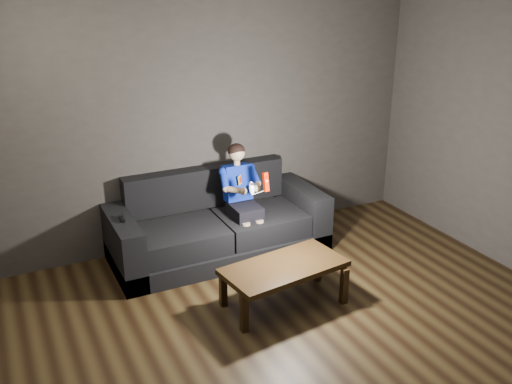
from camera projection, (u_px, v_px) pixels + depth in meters
floor at (326, 361)px, 4.46m from camera, size 5.00×5.00×0.00m
back_wall at (204, 121)px, 6.06m from camera, size 5.00×0.04×2.70m
sofa at (217, 228)px, 6.07m from camera, size 2.25×0.97×0.87m
child at (241, 189)px, 5.97m from camera, size 0.43×0.53×1.05m
wii_remote_red at (266, 182)px, 5.59m from camera, size 0.05×0.07×0.19m
nunchuk_white at (252, 188)px, 5.54m from camera, size 0.06×0.09×0.14m
wii_remote_black at (122, 219)px, 5.46m from camera, size 0.04×0.15×0.03m
coffee_table at (284, 270)px, 5.10m from camera, size 1.17×0.69×0.40m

